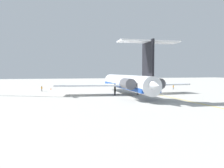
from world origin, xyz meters
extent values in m
plane|color=#B7B5AD|center=(0.00, 0.00, 0.00)|extent=(331.24, 331.24, 0.00)
cylinder|color=silver|center=(1.56, 10.38, 3.55)|extent=(40.07, 6.73, 4.25)
cone|color=silver|center=(21.46, 9.14, 3.55)|extent=(4.68, 4.35, 4.08)
cone|color=silver|center=(-18.35, 11.62, 3.93)|extent=(6.42, 4.00, 3.62)
cube|color=#19429E|center=(1.56, 10.38, 2.59)|extent=(39.19, 6.76, 0.94)
cube|color=silver|center=(3.13, 21.30, 2.80)|extent=(9.50, 18.59, 0.43)
cube|color=silver|center=(1.76, -0.64, 2.80)|extent=(7.39, 17.99, 0.43)
cylinder|color=#515156|center=(-11.94, 14.65, 3.86)|extent=(5.46, 2.79, 2.47)
cube|color=silver|center=(-11.99, 13.91, 3.86)|extent=(3.27, 1.55, 0.51)
cylinder|color=#515156|center=(-12.37, 7.82, 3.86)|extent=(5.46, 2.79, 2.47)
cube|color=silver|center=(-12.32, 8.56, 3.86)|extent=(3.27, 1.55, 0.51)
cube|color=black|center=(-15.69, 11.46, 9.44)|extent=(5.78, 0.78, 7.53)
cube|color=silver|center=(-15.92, 14.89, 12.91)|extent=(4.37, 6.44, 0.30)
cube|color=silver|center=(-16.35, 8.08, 12.91)|extent=(4.37, 6.44, 0.30)
cylinder|color=black|center=(13.72, 9.62, 1.61)|extent=(0.47, 0.47, 3.23)
cylinder|color=black|center=(0.44, 13.86, 1.61)|extent=(0.47, 0.47, 3.23)
cylinder|color=black|center=(0.02, 7.07, 1.61)|extent=(0.47, 0.47, 3.23)
cylinder|color=black|center=(13.53, -13.08, 0.40)|extent=(0.10, 0.10, 0.80)
cylinder|color=black|center=(13.58, -12.95, 0.40)|extent=(0.10, 0.10, 0.80)
cylinder|color=orange|center=(13.56, -13.01, 1.11)|extent=(0.27, 0.27, 0.63)
sphere|color=tan|center=(13.56, -13.01, 1.55)|extent=(0.25, 0.25, 0.25)
cylinder|color=orange|center=(13.49, -13.18, 1.15)|extent=(0.07, 0.07, 0.54)
cylinder|color=orange|center=(13.62, -12.85, 1.15)|extent=(0.07, 0.07, 0.54)
cylinder|color=black|center=(18.72, 33.90, 0.43)|extent=(0.11, 0.11, 0.87)
cylinder|color=black|center=(18.66, 34.04, 0.43)|extent=(0.11, 0.11, 0.87)
cylinder|color=orange|center=(18.69, 33.97, 1.21)|extent=(0.29, 0.29, 0.69)
sphere|color=brown|center=(18.69, 33.97, 1.69)|extent=(0.27, 0.27, 0.27)
cylinder|color=orange|center=(18.76, 33.79, 1.25)|extent=(0.08, 0.08, 0.58)
cylinder|color=orange|center=(18.61, 34.14, 1.25)|extent=(0.08, 0.08, 0.58)
cone|color=#EA590F|center=(24.23, -7.96, 0.28)|extent=(0.40, 0.40, 0.55)
cone|color=#EA590F|center=(26.40, 30.91, 0.28)|extent=(0.40, 0.40, 0.55)
cube|color=gold|center=(1.56, 1.52, 0.00)|extent=(91.31, 1.98, 0.01)
camera|label=1|loc=(-58.82, 32.05, 6.50)|focal=35.41mm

